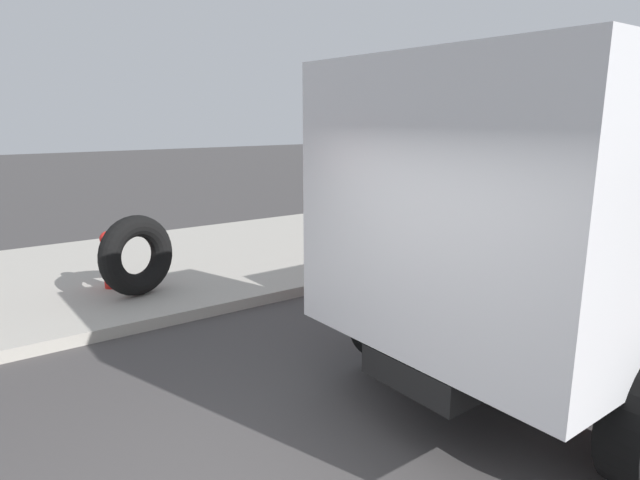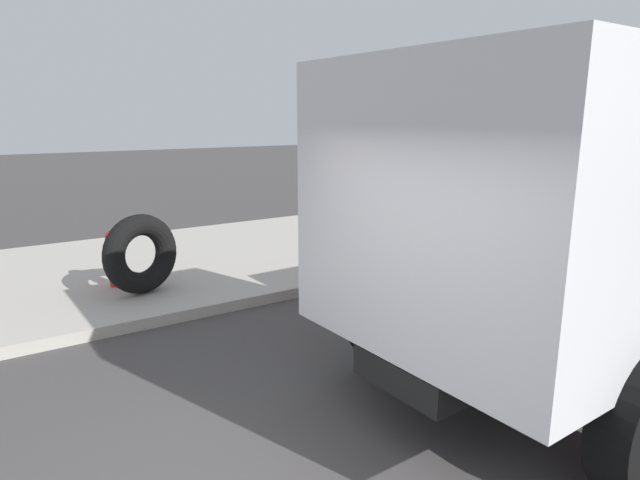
{
  "view_description": "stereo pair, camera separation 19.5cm",
  "coord_description": "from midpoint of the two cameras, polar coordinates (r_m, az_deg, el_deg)",
  "views": [
    {
      "loc": [
        -1.06,
        -2.27,
        2.57
      ],
      "look_at": [
        2.51,
        2.78,
        1.15
      ],
      "focal_mm": 30.39,
      "sensor_mm": 36.0,
      "label": 1
    },
    {
      "loc": [
        -0.9,
        -2.38,
        2.57
      ],
      "look_at": [
        2.51,
        2.78,
        1.15
      ],
      "focal_mm": 30.39,
      "sensor_mm": 36.0,
      "label": 2
    }
  ],
  "objects": [
    {
      "name": "sidewalk_curb",
      "position": [
        9.23,
        -26.11,
        -4.1
      ],
      "size": [
        36.0,
        5.0,
        0.15
      ],
      "primitive_type": "cube",
      "color": "#ADA89E",
      "rests_on": "ground"
    },
    {
      "name": "loose_tire",
      "position": [
        7.83,
        -17.67,
        -1.42
      ],
      "size": [
        1.16,
        0.65,
        1.12
      ],
      "primitive_type": "torus",
      "rotation": [
        1.53,
        0.0,
        0.3
      ],
      "color": "black",
      "rests_on": "sidewalk_curb"
    },
    {
      "name": "fire_hydrant",
      "position": [
        8.31,
        -20.19,
        -1.61
      ],
      "size": [
        0.21,
        0.48,
        0.83
      ],
      "color": "red",
      "rests_on": "sidewalk_curb"
    },
    {
      "name": "dump_truck_red",
      "position": [
        6.55,
        30.53,
        2.73
      ],
      "size": [
        7.08,
        2.98,
        3.0
      ],
      "color": "red",
      "rests_on": "ground"
    }
  ]
}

